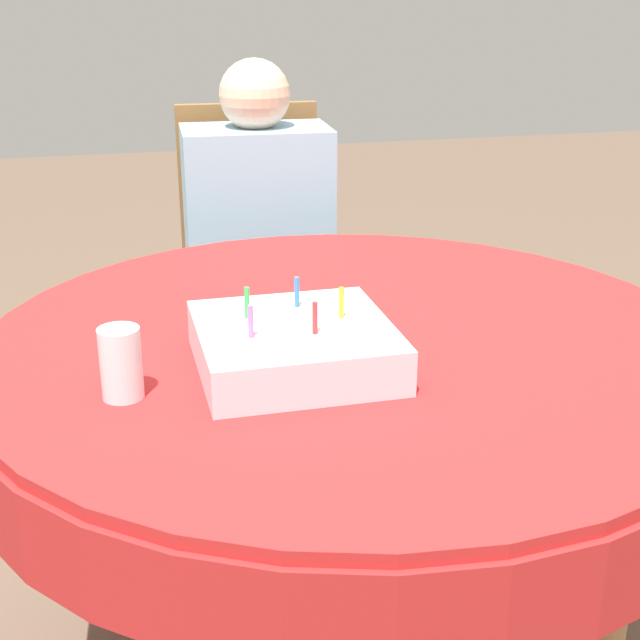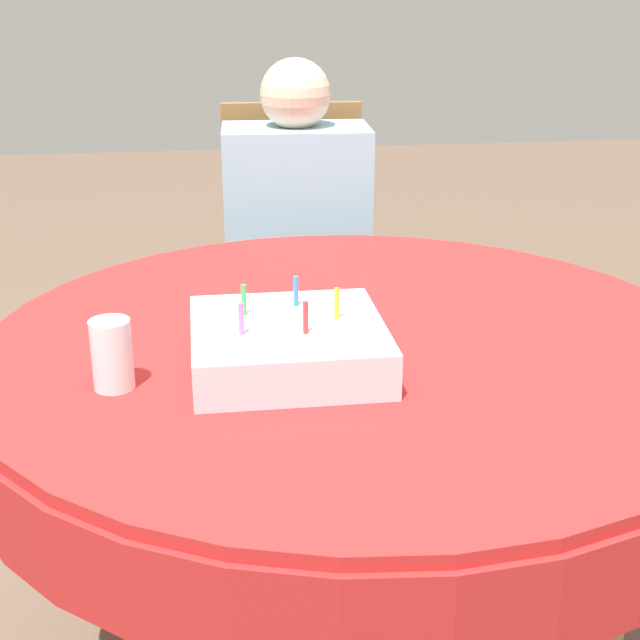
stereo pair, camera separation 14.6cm
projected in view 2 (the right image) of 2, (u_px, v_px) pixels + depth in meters
dining_table at (352, 381)px, 1.55m from camera, size 1.27×1.27×0.76m
chair at (295, 275)px, 2.55m from camera, size 0.46×0.46×1.00m
person at (297, 232)px, 2.39m from camera, size 0.40×0.34×1.14m
birthday_cake at (288, 345)px, 1.38m from camera, size 0.30×0.30×0.12m
drinking_glass at (112, 354)px, 1.30m from camera, size 0.06×0.06×0.11m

